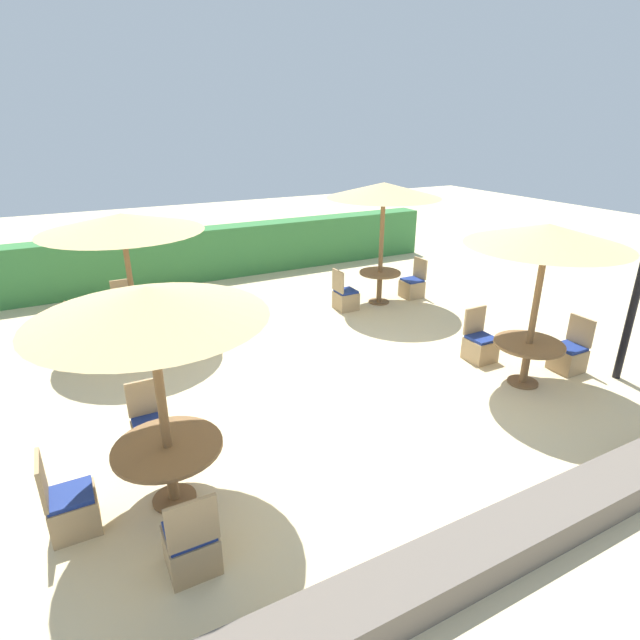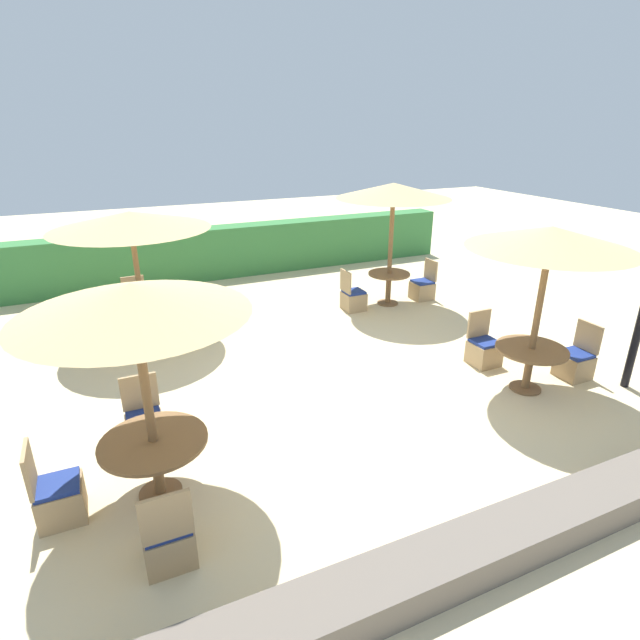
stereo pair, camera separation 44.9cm
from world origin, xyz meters
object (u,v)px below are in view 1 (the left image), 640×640
(round_table_front_left, at_px, (169,456))
(patio_chair_front_left_north, at_px, (152,433))
(parasol_back_left, at_px, (122,223))
(parasol_back_right, at_px, (384,191))
(parasol_front_right, at_px, (548,236))
(patio_chair_back_left_west, at_px, (83,337))
(patio_chair_back_right_east, at_px, (412,286))
(round_table_back_left, at_px, (135,313))
(patio_chair_front_left_south, at_px, (191,546))
(parasol_front_left, at_px, (148,304))
(round_table_back_right, at_px, (380,280))
(patio_chair_back_left_north, at_px, (127,313))
(patio_chair_front_left_west, at_px, (71,508))
(patio_chair_front_right_east, at_px, (568,356))
(patio_chair_front_right_north, at_px, (480,346))
(patio_chair_back_right_west, at_px, (345,298))
(round_table_front_right, at_px, (528,352))

(round_table_front_left, height_order, patio_chair_front_left_north, patio_chair_front_left_north)
(parasol_back_left, relative_size, parasol_back_right, 1.04)
(parasol_back_left, relative_size, parasol_front_right, 1.10)
(patio_chair_back_left_west, xyz_separation_m, patio_chair_back_right_east, (7.24, -0.36, 0.00))
(patio_chair_front_left_north, distance_m, round_table_back_left, 3.74)
(patio_chair_front_left_south, bearing_deg, parasol_back_right, 43.29)
(round_table_back_left, distance_m, parasol_front_right, 7.23)
(parasol_front_left, bearing_deg, round_table_back_right, 37.69)
(patio_chair_back_left_north, bearing_deg, round_table_back_right, 166.77)
(parasol_front_left, height_order, patio_chair_front_left_west, parasol_front_left)
(patio_chair_front_right_east, bearing_deg, patio_chair_front_right_north, 46.24)
(patio_chair_back_left_west, relative_size, patio_chair_back_left_north, 1.00)
(round_table_front_left, relative_size, parasol_back_left, 0.41)
(patio_chair_front_left_west, bearing_deg, parasol_back_left, 163.63)
(patio_chair_front_left_north, relative_size, patio_chair_back_right_east, 1.00)
(patio_chair_front_left_north, height_order, patio_chair_front_left_south, same)
(patio_chair_back_right_west, distance_m, patio_chair_front_right_east, 4.69)
(round_table_front_left, height_order, patio_chair_front_left_west, patio_chair_front_left_west)
(patio_chair_back_left_west, relative_size, patio_chair_back_right_east, 1.00)
(patio_chair_back_left_north, distance_m, patio_chair_back_right_west, 4.66)
(patio_chair_front_left_north, distance_m, patio_chair_front_right_east, 6.72)
(round_table_front_left, xyz_separation_m, parasol_front_right, (5.60, 0.09, 1.82))
(round_table_front_left, xyz_separation_m, patio_chair_back_left_west, (-0.58, 4.75, -0.32))
(patio_chair_back_left_west, bearing_deg, patio_chair_front_left_south, 5.35)
(patio_chair_front_left_west, bearing_deg, patio_chair_front_left_south, 42.50)
(patio_chair_back_right_east, distance_m, round_table_front_right, 4.43)
(round_table_front_left, bearing_deg, parasol_back_right, 37.69)
(round_table_back_right, xyz_separation_m, patio_chair_front_right_east, (0.91, -4.34, -0.29))
(parasol_front_left, xyz_separation_m, round_table_back_left, (0.37, 4.73, -1.76))
(patio_chair_back_left_west, bearing_deg, parasol_front_left, 6.98)
(parasol_back_left, xyz_separation_m, parasol_back_right, (5.35, -0.31, 0.28))
(patio_chair_back_right_east, bearing_deg, parasol_back_right, 88.00)
(parasol_back_right, relative_size, parasol_front_right, 1.06)
(patio_chair_front_left_west, bearing_deg, patio_chair_back_left_west, 174.80)
(parasol_back_right, bearing_deg, patio_chair_back_right_east, -2.00)
(patio_chair_front_left_south, height_order, round_table_back_left, patio_chair_front_left_south)
(parasol_front_left, bearing_deg, patio_chair_back_right_east, 33.39)
(parasol_back_left, bearing_deg, round_table_front_right, -41.54)
(patio_chair_front_left_west, height_order, patio_chair_back_left_north, same)
(round_table_back_left, relative_size, patio_chair_front_right_east, 1.16)
(patio_chair_back_right_east, xyz_separation_m, patio_chair_front_right_east, (-0.03, -4.31, 0.00))
(parasol_front_left, bearing_deg, round_table_front_left, -14.04)
(round_table_back_left, height_order, parasol_front_right, parasol_front_right)
(patio_chair_front_right_north, bearing_deg, patio_chair_back_right_west, -76.45)
(patio_chair_back_right_east, xyz_separation_m, round_table_front_right, (-1.05, -4.30, 0.30))
(parasol_back_left, relative_size, patio_chair_back_right_west, 3.07)
(round_table_front_left, xyz_separation_m, parasol_back_left, (0.37, 4.73, 1.69))
(patio_chair_front_left_north, distance_m, patio_chair_front_left_south, 2.03)
(patio_chair_front_right_north, bearing_deg, parasol_front_left, 10.84)
(patio_chair_back_right_east, height_order, parasol_front_right, parasol_front_right)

